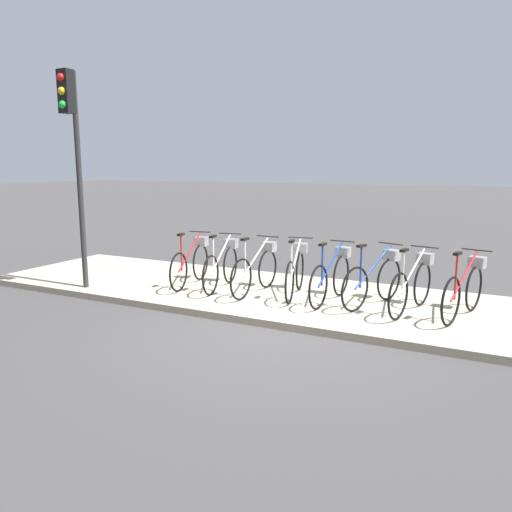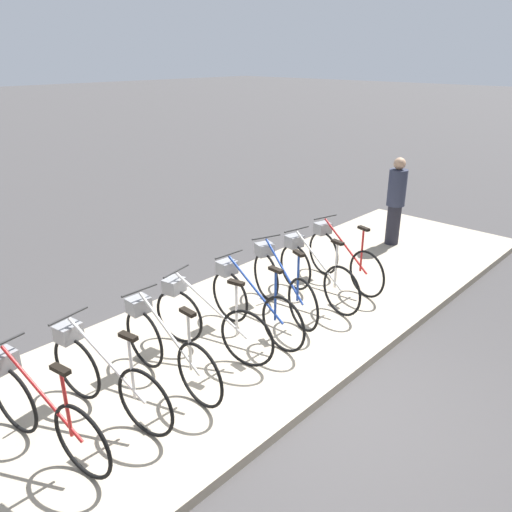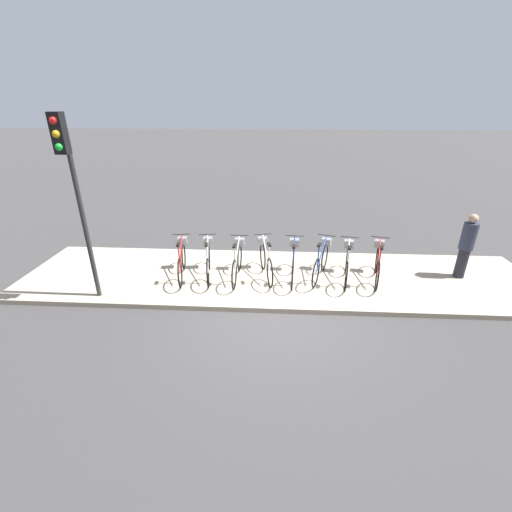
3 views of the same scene
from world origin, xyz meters
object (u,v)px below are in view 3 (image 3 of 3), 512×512
Objects in this scene: parked_bicycle_2 at (237,261)px; parked_bicycle_5 at (321,260)px; parked_bicycle_6 at (347,263)px; traffic_light at (71,174)px; parked_bicycle_3 at (266,259)px; parked_bicycle_1 at (208,259)px; pedestrian at (466,245)px; parked_bicycle_0 at (182,259)px; parked_bicycle_7 at (378,263)px; parked_bicycle_4 at (293,261)px.

parked_bicycle_5 is at bearing 4.14° from parked_bicycle_2.
traffic_light is (-5.88, -1.25, 2.37)m from parked_bicycle_6.
parked_bicycle_2 is 1.02× the size of parked_bicycle_3.
traffic_light reaches higher than parked_bicycle_3.
parked_bicycle_3 is (1.46, 0.09, 0.00)m from parked_bicycle_1.
pedestrian is at bearing 3.56° from parked_bicycle_2.
parked_bicycle_0 is 1.02× the size of parked_bicycle_7.
pedestrian is (3.57, 0.20, 0.42)m from parked_bicycle_5.
parked_bicycle_1 and parked_bicycle_7 have the same top height.
parked_bicycle_3 is (2.13, 0.13, 0.00)m from parked_bicycle_0.
traffic_light is at bearing -152.44° from parked_bicycle_1.
parked_bicycle_6 is 1.01× the size of parked_bicycle_7.
pedestrian is (2.95, 0.32, 0.42)m from parked_bicycle_6.
traffic_light reaches higher than parked_bicycle_0.
parked_bicycle_6 is (4.18, 0.04, 0.00)m from parked_bicycle_0.
parked_bicycle_0 is 4.18m from parked_bicycle_6.
parked_bicycle_0 is at bearing -177.12° from pedestrian.
parked_bicycle_6 is at bearing -173.88° from pedestrian.
parked_bicycle_0 is at bearing -179.01° from parked_bicycle_7.
pedestrian reaches higher than parked_bicycle_6.
parked_bicycle_5 is (1.42, 0.03, 0.00)m from parked_bicycle_3.
parked_bicycle_0 is 7.15m from pedestrian.
parked_bicycle_4 is (1.41, 0.05, 0.00)m from parked_bicycle_2.
pedestrian is at bearing 4.09° from parked_bicycle_4.
parked_bicycle_5 is at bearing -176.78° from pedestrian.
parked_bicycle_4 and parked_bicycle_5 have the same top height.
parked_bicycle_6 is 3.00m from pedestrian.
parked_bicycle_1 is 2.17m from parked_bicycle_4.
traffic_light reaches higher than parked_bicycle_5.
parked_bicycle_7 is (0.76, 0.04, 0.00)m from parked_bicycle_6.
parked_bicycle_7 is at bearing 1.34° from parked_bicycle_2.
parked_bicycle_3 is (0.71, 0.13, 0.00)m from parked_bicycle_2.
parked_bicycle_4 is 1.04× the size of pedestrian.
parked_bicycle_3 is 1.00× the size of parked_bicycle_6.
parked_bicycle_0 and parked_bicycle_5 have the same top height.
parked_bicycle_0 is 1.01× the size of parked_bicycle_3.
parked_bicycle_0 and parked_bicycle_2 have the same top height.
parked_bicycle_1 is 3.58m from traffic_light.
parked_bicycle_1 and parked_bicycle_3 have the same top height.
parked_bicycle_3 is at bearing 10.25° from parked_bicycle_2.
parked_bicycle_0 is 1.01× the size of parked_bicycle_6.
parked_bicycle_5 is at bearing 14.52° from traffic_light.
parked_bicycle_7 is 1.02× the size of pedestrian.
parked_bicycle_3 is 0.98× the size of parked_bicycle_4.
parked_bicycle_7 is at bearing -0.93° from parked_bicycle_3.
parked_bicycle_1 is at bearing 3.12° from parked_bicycle_0.
pedestrian is at bearing 2.88° from parked_bicycle_0.
parked_bicycle_1 and parked_bicycle_5 have the same top height.
parked_bicycle_0 is 4.94m from parked_bicycle_7.
traffic_light reaches higher than parked_bicycle_7.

